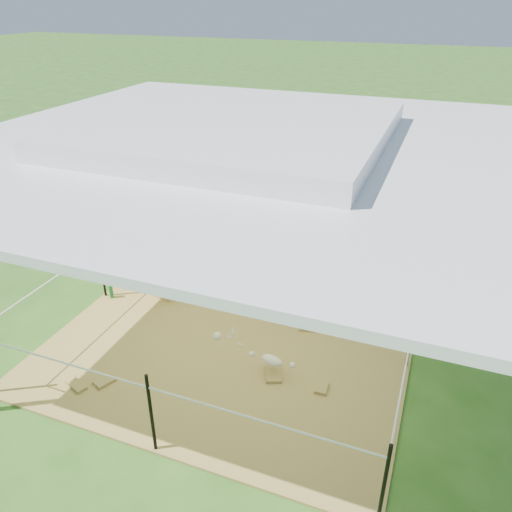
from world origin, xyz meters
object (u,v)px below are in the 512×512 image
(woman, at_px, (160,245))
(pony, at_px, (276,273))
(foal, at_px, (272,359))
(green_bottle, at_px, (111,291))
(distant_person, at_px, (421,156))
(picnic_table_near, at_px, (441,162))
(straw_bale, at_px, (158,280))

(woman, bearing_deg, pony, 112.39)
(foal, bearing_deg, woman, 164.25)
(green_bottle, bearing_deg, distant_person, 61.58)
(green_bottle, height_order, picnic_table_near, picnic_table_near)
(green_bottle, distance_m, distant_person, 8.14)
(green_bottle, xyz_separation_m, distant_person, (3.87, 7.14, 0.53))
(foal, bearing_deg, straw_bale, 165.30)
(pony, bearing_deg, picnic_table_near, 0.89)
(green_bottle, distance_m, picnic_table_near, 8.84)
(straw_bale, xyz_separation_m, foal, (2.30, -1.19, 0.06))
(woman, distance_m, foal, 2.57)
(straw_bale, relative_size, pony, 0.67)
(straw_bale, distance_m, woman, 0.64)
(green_bottle, bearing_deg, picnic_table_near, 60.67)
(green_bottle, xyz_separation_m, pony, (2.37, 0.81, 0.38))
(foal, distance_m, distant_person, 7.96)
(pony, height_order, foal, pony)
(straw_bale, relative_size, woman, 0.83)
(woman, distance_m, picnic_table_near, 8.14)
(distant_person, bearing_deg, woman, 72.78)
(pony, distance_m, foal, 1.64)
(picnic_table_near, bearing_deg, distant_person, -160.84)
(green_bottle, relative_size, pony, 0.19)
(picnic_table_near, bearing_deg, woman, -148.11)
(foal, bearing_deg, distant_person, 95.28)
(foal, xyz_separation_m, picnic_table_near, (1.47, 8.44, 0.16))
(straw_bale, height_order, picnic_table_near, picnic_table_near)
(pony, xyz_separation_m, distant_person, (1.50, 6.34, 0.15))
(woman, bearing_deg, straw_bale, -79.32)
(distant_person, bearing_deg, picnic_table_near, -121.19)
(picnic_table_near, height_order, distant_person, distant_person)
(woman, distance_m, pony, 1.79)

